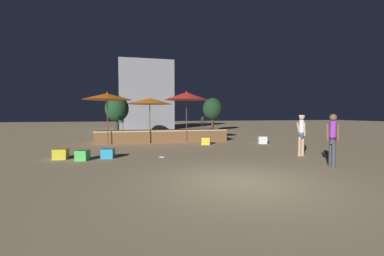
% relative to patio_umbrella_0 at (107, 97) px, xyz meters
% --- Properties ---
extents(ground_plane, '(120.00, 120.00, 0.00)m').
position_rel_patio_umbrella_0_xyz_m(ground_plane, '(4.14, -9.78, -2.90)').
color(ground_plane, tan).
extents(wooden_deck, '(8.59, 2.55, 0.80)m').
position_rel_patio_umbrella_0_xyz_m(wooden_deck, '(3.44, 1.52, -2.53)').
color(wooden_deck, brown).
rests_on(wooden_deck, ground).
extents(patio_umbrella_0, '(2.85, 2.85, 3.17)m').
position_rel_patio_umbrella_0_xyz_m(patio_umbrella_0, '(0.00, 0.00, 0.00)').
color(patio_umbrella_0, brown).
rests_on(patio_umbrella_0, ground).
extents(patio_umbrella_1, '(2.82, 2.82, 3.36)m').
position_rel_patio_umbrella_0_xyz_m(patio_umbrella_1, '(4.91, 0.24, 0.13)').
color(patio_umbrella_1, brown).
rests_on(patio_umbrella_1, ground).
extents(patio_umbrella_2, '(2.80, 2.80, 2.93)m').
position_rel_patio_umbrella_0_xyz_m(patio_umbrella_2, '(2.53, 0.19, -0.23)').
color(patio_umbrella_2, brown).
rests_on(patio_umbrella_2, ground).
extents(cube_seat_0, '(0.64, 0.64, 0.45)m').
position_rel_patio_umbrella_0_xyz_m(cube_seat_0, '(9.39, -1.61, -2.67)').
color(cube_seat_0, white).
rests_on(cube_seat_0, ground).
extents(cube_seat_1, '(0.55, 0.55, 0.41)m').
position_rel_patio_umbrella_0_xyz_m(cube_seat_1, '(-0.60, -5.18, -2.69)').
color(cube_seat_1, '#4CC651').
rests_on(cube_seat_1, ground).
extents(cube_seat_2, '(0.65, 0.65, 0.44)m').
position_rel_patio_umbrella_0_xyz_m(cube_seat_2, '(5.78, -1.27, -2.68)').
color(cube_seat_2, yellow).
rests_on(cube_seat_2, ground).
extents(cube_seat_3, '(0.55, 0.55, 0.42)m').
position_rel_patio_umbrella_0_xyz_m(cube_seat_3, '(-1.52, -4.62, -2.69)').
color(cube_seat_3, yellow).
rests_on(cube_seat_3, ground).
extents(cube_seat_4, '(0.57, 0.57, 0.39)m').
position_rel_patio_umbrella_0_xyz_m(cube_seat_4, '(0.35, -4.85, -2.70)').
color(cube_seat_4, '#2D9EDB').
rests_on(cube_seat_4, ground).
extents(person_0, '(0.31, 0.54, 1.82)m').
position_rel_patio_umbrella_0_xyz_m(person_0, '(8.61, -6.36, -1.85)').
color(person_0, tan).
rests_on(person_0, ground).
extents(person_1, '(0.48, 0.31, 1.86)m').
position_rel_patio_umbrella_0_xyz_m(person_1, '(8.02, -8.77, -1.86)').
color(person_1, '#3F3F47').
rests_on(person_1, ground).
extents(bistro_chair_0, '(0.41, 0.41, 0.90)m').
position_rel_patio_umbrella_0_xyz_m(bistro_chair_0, '(6.32, 1.18, -1.55)').
color(bistro_chair_0, '#2D3338').
rests_on(bistro_chair_0, wooden_deck).
extents(bistro_chair_1, '(0.43, 0.43, 0.90)m').
position_rel_patio_umbrella_0_xyz_m(bistro_chair_1, '(0.71, 2.25, -1.55)').
color(bistro_chair_1, '#1E4C47').
rests_on(bistro_chair_1, wooden_deck).
extents(frisbee_disc, '(0.27, 0.27, 0.03)m').
position_rel_patio_umbrella_0_xyz_m(frisbee_disc, '(2.61, -5.21, -2.88)').
color(frisbee_disc, white).
rests_on(frisbee_disc, ground).
extents(background_tree_0, '(2.13, 2.13, 3.51)m').
position_rel_patio_umbrella_0_xyz_m(background_tree_0, '(0.22, 8.42, -0.57)').
color(background_tree_0, '#3D2B1C').
rests_on(background_tree_0, ground).
extents(background_tree_1, '(2.20, 2.20, 3.66)m').
position_rel_patio_umbrella_0_xyz_m(background_tree_1, '(10.40, 11.18, -0.47)').
color(background_tree_1, '#3D2B1C').
rests_on(background_tree_1, ground).
extents(distant_building, '(6.46, 3.33, 8.34)m').
position_rel_patio_umbrella_0_xyz_m(distant_building, '(3.44, 16.12, 1.27)').
color(distant_building, gray).
rests_on(distant_building, ground).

